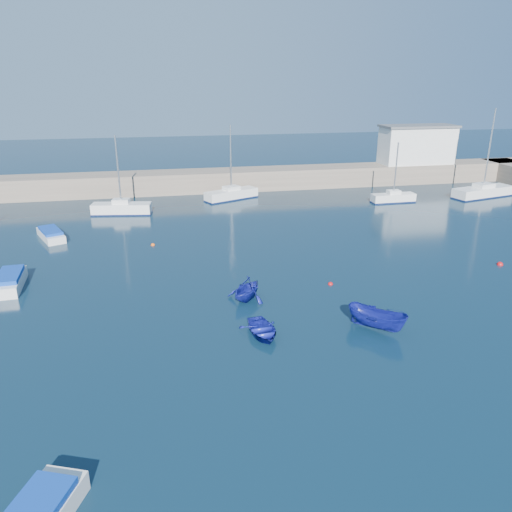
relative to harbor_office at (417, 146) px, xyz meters
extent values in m
plane|color=#0B2233|center=(-30.00, -46.00, -5.10)|extent=(220.00, 220.00, 0.00)
cube|color=#736658|center=(-30.00, 0.00, -3.80)|extent=(96.00, 4.50, 2.60)
cube|color=silver|center=(0.00, 0.00, 0.00)|extent=(10.00, 4.00, 5.00)
cube|color=silver|center=(-40.09, -10.10, -4.50)|extent=(6.55, 2.77, 1.20)
cylinder|color=#B7BABC|center=(-40.09, -10.10, -0.25)|extent=(0.18, 0.18, 7.30)
cube|color=silver|center=(-27.23, -5.56, -4.52)|extent=(6.93, 4.56, 1.17)
cylinder|color=#B7BABC|center=(-27.23, -5.56, -0.05)|extent=(0.17, 0.17, 7.77)
cube|color=silver|center=(-8.45, -10.97, -4.58)|extent=(5.28, 1.57, 1.04)
cylinder|color=#B7BABC|center=(-8.45, -10.97, -1.04)|extent=(0.16, 0.16, 6.05)
cube|color=silver|center=(3.83, -10.54, -4.49)|extent=(8.57, 4.23, 1.23)
cylinder|color=#B7BABC|center=(3.83, -10.54, 0.88)|extent=(0.17, 0.17, 9.49)
cube|color=silver|center=(-46.89, -29.33, -4.70)|extent=(1.86, 4.61, 0.81)
cube|color=#0D3696|center=(-46.89, -29.33, -4.14)|extent=(1.71, 3.48, 0.30)
cube|color=silver|center=(-46.14, -17.87, -4.76)|extent=(3.24, 4.79, 0.68)
cube|color=#0D3696|center=(-46.14, -17.87, -4.29)|extent=(2.72, 3.71, 0.25)
imported|color=navy|center=(-30.68, -39.76, -4.77)|extent=(2.60, 3.41, 0.66)
imported|color=navy|center=(-30.67, -34.71, -4.29)|extent=(4.01, 4.06, 1.62)
imported|color=navy|center=(-23.85, -40.44, -4.38)|extent=(3.56, 3.69, 1.44)
sphere|color=#E6500C|center=(-40.88, -49.62, -5.10)|extent=(0.50, 0.50, 0.50)
sphere|color=#AF0D0F|center=(-24.21, -33.33, -5.10)|extent=(0.38, 0.38, 0.38)
sphere|color=#E6500C|center=(-36.86, -21.69, -5.10)|extent=(0.38, 0.38, 0.38)
sphere|color=#AF0D0F|center=(-9.49, -32.23, -5.10)|extent=(0.50, 0.50, 0.50)
camera|label=1|loc=(-36.17, -65.07, 9.24)|focal=35.00mm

